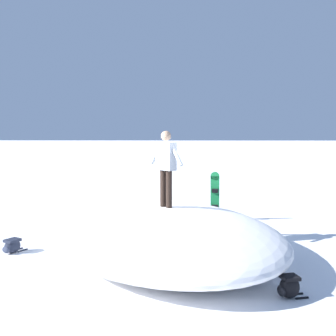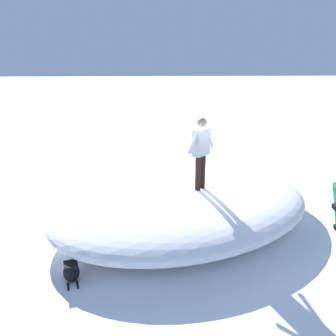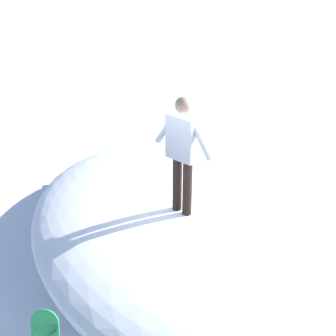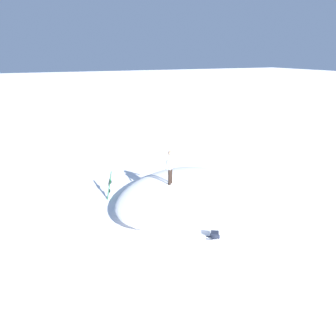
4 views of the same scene
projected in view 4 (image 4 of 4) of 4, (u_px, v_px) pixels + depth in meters
ground at (174, 204)px, 12.72m from camera, size 240.00×240.00×0.00m
snow_mound at (177, 192)px, 12.88m from camera, size 8.36×7.40×0.97m
snowboarder_standing at (170, 165)px, 12.27m from camera, size 0.81×0.81×1.77m
snowboard_primary_upright at (110, 185)px, 12.95m from camera, size 0.39×0.31×1.54m
backpack_near at (215, 235)px, 10.29m from camera, size 0.59×0.48×0.32m
backpack_far at (199, 172)px, 15.78m from camera, size 0.37×0.53×0.38m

